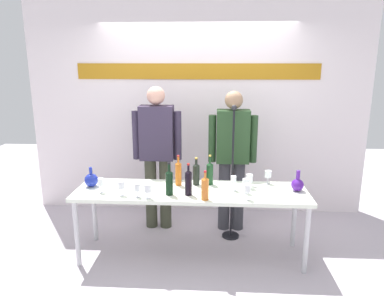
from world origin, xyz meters
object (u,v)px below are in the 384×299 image
presenter_right (232,153)px  wine_glass_left_1 (121,185)px  wine_bottle_3 (178,173)px  wine_glass_right_2 (249,179)px  decanter_blue_right (297,184)px  wine_glass_left_2 (101,182)px  wine_glass_right_0 (234,180)px  display_table (191,195)px  wine_glass_left_3 (147,189)px  wine_glass_right_1 (247,189)px  wine_bottle_2 (188,182)px  wine_bottle_1 (196,173)px  presenter_left (157,150)px  wine_bottle_5 (169,182)px  wine_glass_right_3 (246,183)px  microphone_stand (232,195)px  wine_glass_right_4 (268,174)px  wine_glass_left_0 (137,188)px  decanter_blue_left (91,180)px  wine_bottle_0 (205,187)px  wine_bottle_4 (210,172)px

presenter_right → wine_glass_left_1: size_ratio=11.47×
wine_bottle_3 → wine_glass_right_2: wine_bottle_3 is taller
decanter_blue_right → wine_glass_right_2: (-0.48, 0.05, 0.03)m
decanter_blue_right → wine_glass_left_1: size_ratio=1.45×
wine_glass_left_2 → wine_glass_right_0: size_ratio=0.97×
display_table → wine_glass_right_2: 0.63m
wine_glass_left_3 → wine_glass_right_1: 0.95m
wine_bottle_3 → wine_bottle_2: bearing=-65.8°
wine_glass_left_2 → wine_glass_left_3: wine_glass_left_2 is taller
wine_bottle_2 → wine_glass_right_2: bearing=20.6°
wine_bottle_3 → wine_glass_left_3: bearing=-123.4°
wine_bottle_1 → presenter_left: bearing=135.2°
wine_bottle_5 → wine_glass_right_2: (0.81, 0.24, -0.03)m
presenter_right → wine_glass_right_3: size_ratio=11.30×
microphone_stand → wine_glass_right_4: bearing=-27.1°
wine_glass_left_0 → wine_glass_left_1: size_ratio=0.93×
wine_glass_right_0 → decanter_blue_left: bearing=179.2°
wine_glass_left_0 → display_table: bearing=23.6°
wine_glass_left_1 → wine_bottle_0: bearing=-4.2°
presenter_right → wine_bottle_3: 0.79m
display_table → presenter_left: bearing=124.1°
wine_glass_left_3 → wine_bottle_0: bearing=-0.1°
decanter_blue_right → presenter_left: presenter_left is taller
wine_glass_left_1 → wine_glass_right_1: bearing=-1.6°
wine_glass_right_0 → wine_glass_right_1: size_ratio=1.03×
wine_bottle_5 → wine_glass_right_1: wine_bottle_5 is taller
display_table → presenter_right: presenter_right is taller
wine_bottle_1 → wine_glass_right_2: size_ratio=2.01×
decanter_blue_left → wine_glass_right_4: (1.87, 0.21, 0.03)m
microphone_stand → wine_bottle_2: bearing=-128.5°
display_table → presenter_right: bearing=55.9°
wine_glass_right_4 → wine_glass_right_2: bearing=-144.0°
wine_glass_right_2 → wine_glass_right_4: (0.21, 0.16, 0.00)m
wine_bottle_0 → decanter_blue_right: bearing=17.5°
decanter_blue_right → wine_glass_left_0: 1.61m
presenter_right → display_table: bearing=-124.1°
decanter_blue_right → microphone_stand: microphone_stand is taller
wine_glass_left_1 → wine_glass_left_3: size_ratio=1.04×
wine_glass_left_2 → wine_glass_right_3: 1.45m
wine_glass_right_0 → wine_glass_left_0: bearing=-165.4°
wine_glass_right_0 → wine_glass_left_3: bearing=-162.0°
wine_glass_right_1 → wine_bottle_2: bearing=171.1°
wine_bottle_2 → wine_glass_left_2: (-0.88, 0.02, -0.03)m
decanter_blue_right → wine_glass_right_4: bearing=142.2°
wine_bottle_4 → wine_glass_right_1: size_ratio=2.17×
wine_bottle_0 → wine_glass_right_2: (0.45, 0.35, -0.02)m
presenter_right → wine_glass_left_3: bearing=-133.1°
wine_glass_right_3 → microphone_stand: 0.60m
presenter_left → wine_glass_right_1: bearing=-41.6°
wine_bottle_1 → wine_glass_left_1: wine_bottle_1 is taller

